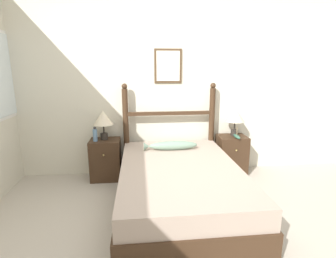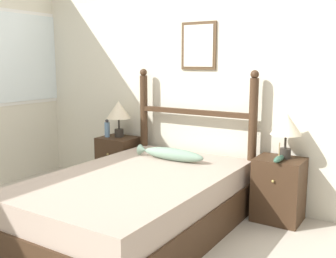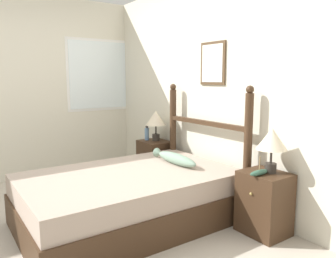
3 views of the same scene
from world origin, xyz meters
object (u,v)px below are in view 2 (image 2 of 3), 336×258
object	(u,v)px
bed	(137,204)
nightstand_left	(119,162)
table_lamp_left	(119,111)
model_boat	(279,159)
bottle	(107,129)
table_lamp_right	(286,126)
nightstand_right	(279,190)
fish_pillow	(171,154)

from	to	relation	value
bed	nightstand_left	world-z (taller)	nightstand_left
bed	nightstand_left	bearing A→B (deg)	136.11
table_lamp_left	model_boat	size ratio (longest dim) A/B	1.77
bottle	table_lamp_left	bearing A→B (deg)	35.09
table_lamp_right	model_boat	world-z (taller)	table_lamp_right
model_boat	nightstand_right	bearing A→B (deg)	100.14
nightstand_left	table_lamp_left	bearing A→B (deg)	103.32
nightstand_right	table_lamp_right	world-z (taller)	table_lamp_right
model_boat	bed	bearing A→B (deg)	-140.53
nightstand_right	fish_pillow	xyz separation A→B (m)	(-0.94, -0.31, 0.27)
nightstand_left	model_boat	xyz separation A→B (m)	(1.85, -0.11, 0.31)
nightstand_right	bottle	world-z (taller)	bottle
nightstand_left	bed	bearing A→B (deg)	-43.89
bed	fish_pillow	distance (m)	0.65
bed	bottle	bearing A→B (deg)	141.15
bed	bottle	distance (m)	1.39
fish_pillow	nightstand_right	bearing A→B (deg)	18.52
nightstand_right	table_lamp_left	size ratio (longest dim) A/B	1.40
table_lamp_right	model_boat	size ratio (longest dim) A/B	1.77
bottle	fish_pillow	bearing A→B (deg)	-14.65
nightstand_left	bottle	xyz separation A→B (m)	(-0.11, -0.05, 0.38)
nightstand_right	table_lamp_left	world-z (taller)	table_lamp_left
table_lamp_left	bottle	size ratio (longest dim) A/B	2.02
model_boat	table_lamp_right	bearing A→B (deg)	85.35
table_lamp_right	bottle	size ratio (longest dim) A/B	2.02
table_lamp_left	model_boat	xyz separation A→B (m)	(1.86, -0.14, -0.27)
table_lamp_left	model_boat	bearing A→B (deg)	-4.20
nightstand_right	table_lamp_right	size ratio (longest dim) A/B	1.40
table_lamp_left	table_lamp_right	xyz separation A→B (m)	(1.87, -0.00, 0.00)
table_lamp_right	nightstand_left	bearing A→B (deg)	-179.22
model_boat	nightstand_left	bearing A→B (deg)	176.58
table_lamp_left	bottle	xyz separation A→B (m)	(-0.11, -0.08, -0.20)
nightstand_left	table_lamp_right	size ratio (longest dim) A/B	1.40
nightstand_right	model_boat	distance (m)	0.33
nightstand_right	table_lamp_left	xyz separation A→B (m)	(-1.84, 0.03, 0.58)
table_lamp_right	model_boat	xyz separation A→B (m)	(-0.01, -0.14, -0.27)
table_lamp_right	fish_pillow	xyz separation A→B (m)	(-0.97, -0.34, -0.31)
table_lamp_left	nightstand_right	bearing A→B (deg)	-0.80
nightstand_right	table_lamp_right	distance (m)	0.58
bed	fish_pillow	world-z (taller)	fish_pillow
table_lamp_left	fish_pillow	size ratio (longest dim) A/B	0.58
nightstand_right	fish_pillow	distance (m)	1.03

